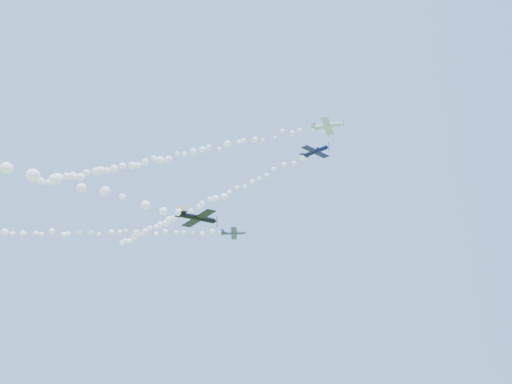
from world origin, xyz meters
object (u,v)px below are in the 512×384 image
(plane_white, at_px, (327,126))
(plane_navy, at_px, (316,151))
(plane_grey, at_px, (234,233))
(plane_black, at_px, (198,218))

(plane_white, distance_m, plane_navy, 5.48)
(plane_navy, xyz_separation_m, plane_grey, (-23.92, 14.86, -8.84))
(plane_grey, bearing_deg, plane_black, -98.41)
(plane_navy, distance_m, plane_grey, 29.51)
(plane_navy, bearing_deg, plane_grey, 172.75)
(plane_navy, relative_size, plane_grey, 1.08)
(plane_white, bearing_deg, plane_navy, 146.25)
(plane_white, bearing_deg, plane_black, -141.41)
(plane_white, xyz_separation_m, plane_navy, (-3.11, 1.95, -4.07))
(plane_navy, height_order, plane_black, plane_navy)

